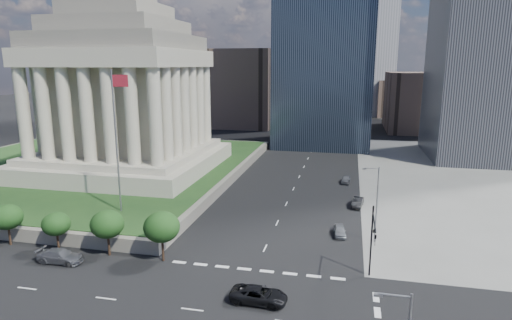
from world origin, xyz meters
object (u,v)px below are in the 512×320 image
(parked_sedan_far, at_px, (346,179))
(street_lamp_north, at_px, (376,200))
(flagpole, at_px, (117,134))
(pickup_truck, at_px, (259,295))
(parked_sedan_near, at_px, (340,231))
(traffic_signal_ne, at_px, (373,237))
(suv_grey, at_px, (60,256))
(war_memorial, at_px, (122,71))
(parked_sedan_mid, at_px, (358,202))

(parked_sedan_far, bearing_deg, street_lamp_north, -78.10)
(flagpole, distance_m, pickup_truck, 31.35)
(parked_sedan_near, bearing_deg, traffic_signal_ne, -80.61)
(suv_grey, height_order, parked_sedan_far, suv_grey)
(street_lamp_north, relative_size, suv_grey, 1.85)
(parked_sedan_far, bearing_deg, suv_grey, -123.03)
(war_memorial, bearing_deg, street_lamp_north, -25.92)
(war_memorial, xyz_separation_m, street_lamp_north, (47.33, -23.00, -15.74))
(street_lamp_north, relative_size, parked_sedan_far, 2.48)
(traffic_signal_ne, xyz_separation_m, parked_sedan_mid, (-1.00, 25.38, -4.53))
(pickup_truck, height_order, parked_sedan_near, pickup_truck)
(parked_sedan_mid, relative_size, parked_sedan_far, 1.08)
(flagpole, xyz_separation_m, parked_sedan_far, (31.25, 29.28, -12.43))
(war_memorial, xyz_separation_m, parked_sedan_near, (43.00, -21.70, -20.73))
(traffic_signal_ne, relative_size, parked_sedan_near, 2.04)
(street_lamp_north, distance_m, parked_sedan_mid, 15.03)
(parked_sedan_near, height_order, parked_sedan_mid, parked_sedan_mid)
(traffic_signal_ne, distance_m, pickup_truck, 13.06)
(war_memorial, xyz_separation_m, pickup_truck, (35.86, -40.41, -20.63))
(traffic_signal_ne, bearing_deg, suv_grey, -175.60)
(flagpole, bearing_deg, parked_sedan_far, 43.13)
(pickup_truck, xyz_separation_m, parked_sedan_far, (7.56, 45.69, -0.09))
(parked_sedan_far, bearing_deg, pickup_truck, -95.37)
(war_memorial, distance_m, parked_sedan_far, 48.39)
(traffic_signal_ne, bearing_deg, parked_sedan_near, 105.52)
(flagpole, height_order, parked_sedan_near, flagpole)
(street_lamp_north, bearing_deg, parked_sedan_mid, 97.40)
(parked_sedan_near, bearing_deg, suv_grey, -160.23)
(flagpole, xyz_separation_m, street_lamp_north, (35.16, 1.00, -7.45))
(street_lamp_north, xyz_separation_m, parked_sedan_mid, (-1.83, 14.07, -4.94))
(war_memorial, bearing_deg, suv_grey, -72.74)
(parked_sedan_far, bearing_deg, flagpole, -132.84)
(parked_sedan_mid, distance_m, parked_sedan_far, 14.36)
(pickup_truck, relative_size, parked_sedan_near, 1.42)
(suv_grey, xyz_separation_m, parked_sedan_far, (31.92, 42.28, -0.10))
(war_memorial, height_order, street_lamp_north, war_memorial)
(suv_grey, distance_m, parked_sedan_mid, 44.09)
(parked_sedan_near, xyz_separation_m, parked_sedan_far, (0.42, 26.98, 0.02))
(parked_sedan_mid, bearing_deg, traffic_signal_ne, -79.45)
(street_lamp_north, distance_m, suv_grey, 38.78)
(flagpole, relative_size, suv_grey, 3.69)
(traffic_signal_ne, height_order, parked_sedan_near, traffic_signal_ne)
(flagpole, relative_size, street_lamp_north, 2.00)
(war_memorial, height_order, parked_sedan_far, war_memorial)
(pickup_truck, bearing_deg, traffic_signal_ne, -58.60)
(pickup_truck, bearing_deg, parked_sedan_near, -19.35)
(traffic_signal_ne, bearing_deg, parked_sedan_mid, 92.26)
(war_memorial, relative_size, traffic_signal_ne, 4.88)
(traffic_signal_ne, height_order, street_lamp_north, street_lamp_north)
(street_lamp_north, height_order, parked_sedan_mid, street_lamp_north)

